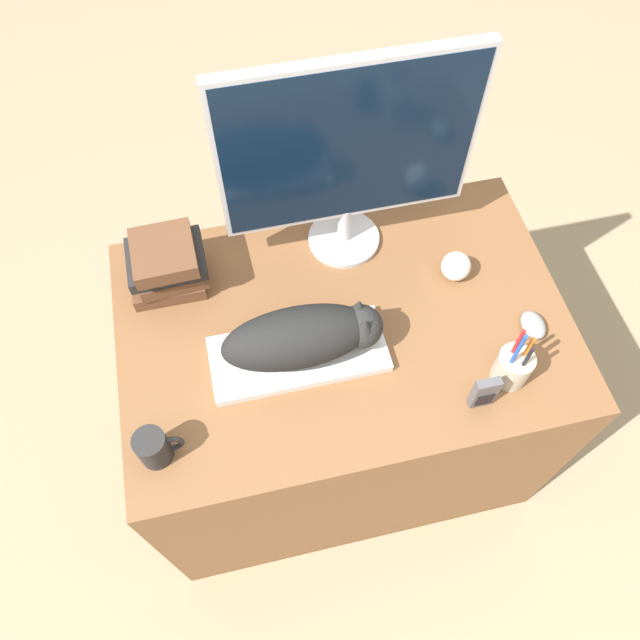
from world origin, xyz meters
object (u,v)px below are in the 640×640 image
at_px(coffee_mug, 154,447).
at_px(phone, 484,393).
at_px(baseball, 456,266).
at_px(computer_mouse, 533,325).
at_px(monitor, 349,152).
at_px(pen_cup, 513,367).
at_px(book_stack, 167,265).
at_px(keyboard, 298,354).
at_px(cat, 307,336).

relative_size(coffee_mug, phone, 0.98).
bearing_deg(baseball, coffee_mug, -158.22).
bearing_deg(computer_mouse, phone, -140.78).
height_order(monitor, pen_cup, monitor).
bearing_deg(baseball, computer_mouse, -55.56).
relative_size(baseball, book_stack, 0.39).
bearing_deg(keyboard, coffee_mug, -154.00).
height_order(pen_cup, book_stack, pen_cup).
bearing_deg(computer_mouse, pen_cup, -134.01).
bearing_deg(baseball, pen_cup, -84.76).
distance_m(cat, baseball, 0.46).
distance_m(keyboard, pen_cup, 0.51).
xyz_separation_m(computer_mouse, pen_cup, (-0.11, -0.11, 0.03)).
xyz_separation_m(keyboard, monitor, (0.19, 0.32, 0.31)).
relative_size(cat, phone, 3.58).
height_order(keyboard, coffee_mug, coffee_mug).
relative_size(computer_mouse, coffee_mug, 0.78).
distance_m(keyboard, monitor, 0.49).
bearing_deg(cat, phone, -30.10).
relative_size(cat, computer_mouse, 4.67).
height_order(cat, phone, cat).
height_order(cat, computer_mouse, cat).
distance_m(monitor, book_stack, 0.53).
bearing_deg(baseball, monitor, 145.74).
xyz_separation_m(baseball, book_stack, (-0.73, 0.14, 0.04)).
bearing_deg(book_stack, cat, -43.94).
bearing_deg(baseball, phone, -99.52).
bearing_deg(coffee_mug, keyboard, 26.00).
bearing_deg(monitor, baseball, -34.26).
height_order(baseball, book_stack, book_stack).
height_order(coffee_mug, phone, phone).
relative_size(phone, book_stack, 0.54).
bearing_deg(coffee_mug, phone, -3.00).
xyz_separation_m(pen_cup, book_stack, (-0.75, 0.45, 0.03)).
bearing_deg(keyboard, book_stack, 133.80).
height_order(keyboard, book_stack, book_stack).
bearing_deg(pen_cup, phone, -151.21).
bearing_deg(book_stack, phone, -36.95).
height_order(baseball, phone, phone).
xyz_separation_m(cat, computer_mouse, (0.56, -0.05, -0.08)).
bearing_deg(coffee_mug, baseball, 21.78).
height_order(keyboard, cat, cat).
height_order(monitor, book_stack, monitor).
bearing_deg(cat, baseball, 19.16).
distance_m(computer_mouse, baseball, 0.24).
bearing_deg(phone, pen_cup, 28.79).
relative_size(keyboard, coffee_mug, 4.06).
distance_m(monitor, coffee_mug, 0.79).
bearing_deg(cat, computer_mouse, -5.20).
bearing_deg(pen_cup, book_stack, 149.09).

